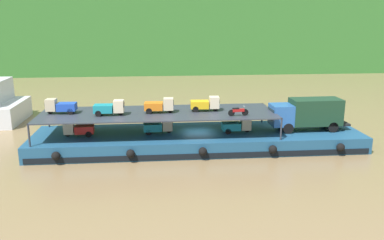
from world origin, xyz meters
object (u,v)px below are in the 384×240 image
(mini_truck_lower_stern, at_px, (78,129))
(mini_truck_upper_stern, at_px, (61,106))
(mini_truck_lower_aft, at_px, (158,126))
(mini_truck_upper_bow, at_px, (205,104))
(motorcycle_upper_port, at_px, (238,111))
(mini_truck_lower_mid, at_px, (237,125))
(cargo_barge, at_px, (198,139))
(covered_lorry, at_px, (307,113))
(mini_truck_upper_mid, at_px, (110,108))
(mini_truck_upper_fore, at_px, (160,105))

(mini_truck_lower_stern, distance_m, mini_truck_upper_stern, 2.71)
(mini_truck_lower_aft, relative_size, mini_truck_upper_stern, 1.01)
(mini_truck_upper_bow, relative_size, motorcycle_upper_port, 1.47)
(mini_truck_upper_bow, bearing_deg, mini_truck_lower_mid, -15.63)
(cargo_barge, relative_size, covered_lorry, 3.96)
(cargo_barge, relative_size, mini_truck_lower_stern, 11.20)
(mini_truck_lower_aft, relative_size, mini_truck_upper_mid, 1.01)
(mini_truck_upper_fore, height_order, motorcycle_upper_port, mini_truck_upper_fore)
(mini_truck_upper_stern, xyz_separation_m, mini_truck_upper_fore, (9.17, -0.53, 0.00))
(mini_truck_lower_stern, height_order, mini_truck_lower_aft, same)
(cargo_barge, distance_m, mini_truck_lower_mid, 3.99)
(mini_truck_upper_fore, bearing_deg, mini_truck_upper_stern, 176.71)
(cargo_barge, bearing_deg, mini_truck_upper_mid, -175.89)
(mini_truck_lower_mid, xyz_separation_m, mini_truck_upper_mid, (-11.88, -0.10, 2.00))
(covered_lorry, height_order, motorcycle_upper_port, covered_lorry)
(mini_truck_lower_aft, distance_m, mini_truck_upper_fore, 2.01)
(mini_truck_lower_stern, bearing_deg, covered_lorry, 0.04)
(mini_truck_upper_stern, height_order, mini_truck_upper_mid, same)
(mini_truck_upper_fore, bearing_deg, mini_truck_upper_bow, 4.44)
(mini_truck_lower_stern, bearing_deg, mini_truck_upper_stern, 153.19)
(mini_truck_lower_stern, height_order, mini_truck_lower_mid, same)
(mini_truck_lower_aft, relative_size, motorcycle_upper_port, 1.46)
(mini_truck_upper_mid, bearing_deg, mini_truck_upper_stern, 166.41)
(covered_lorry, relative_size, mini_truck_upper_stern, 2.85)
(mini_truck_lower_mid, distance_m, motorcycle_upper_port, 2.30)
(motorcycle_upper_port, bearing_deg, mini_truck_upper_stern, 171.29)
(cargo_barge, distance_m, motorcycle_upper_port, 5.08)
(mini_truck_upper_stern, distance_m, mini_truck_upper_mid, 4.75)
(mini_truck_upper_stern, bearing_deg, covered_lorry, -1.97)
(mini_truck_upper_mid, height_order, motorcycle_upper_port, mini_truck_upper_mid)
(mini_truck_lower_stern, height_order, mini_truck_upper_mid, mini_truck_upper_mid)
(covered_lorry, relative_size, motorcycle_upper_port, 4.15)
(mini_truck_lower_stern, distance_m, mini_truck_lower_mid, 14.87)
(mini_truck_lower_stern, relative_size, mini_truck_upper_fore, 1.00)
(motorcycle_upper_port, bearing_deg, mini_truck_lower_stern, 173.50)
(mini_truck_lower_stern, bearing_deg, mini_truck_upper_bow, 3.04)
(cargo_barge, height_order, mini_truck_upper_fore, mini_truck_upper_fore)
(mini_truck_upper_bow, bearing_deg, mini_truck_upper_mid, -174.07)
(mini_truck_upper_fore, xyz_separation_m, motorcycle_upper_port, (7.08, -1.96, -0.26))
(mini_truck_upper_bow, bearing_deg, mini_truck_lower_stern, -176.96)
(covered_lorry, bearing_deg, mini_truck_lower_aft, 179.10)
(cargo_barge, height_order, motorcycle_upper_port, motorcycle_upper_port)
(mini_truck_lower_aft, bearing_deg, mini_truck_lower_mid, -3.30)
(mini_truck_lower_stern, distance_m, mini_truck_upper_fore, 7.81)
(mini_truck_upper_fore, relative_size, mini_truck_upper_bow, 1.00)
(mini_truck_lower_aft, bearing_deg, mini_truck_upper_mid, -173.10)
(mini_truck_upper_bow, bearing_deg, mini_truck_upper_stern, 179.21)
(mini_truck_upper_stern, distance_m, mini_truck_upper_bow, 13.56)
(cargo_barge, xyz_separation_m, mini_truck_upper_mid, (-8.20, -0.59, 3.44))
(mini_truck_upper_fore, relative_size, motorcycle_upper_port, 1.47)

